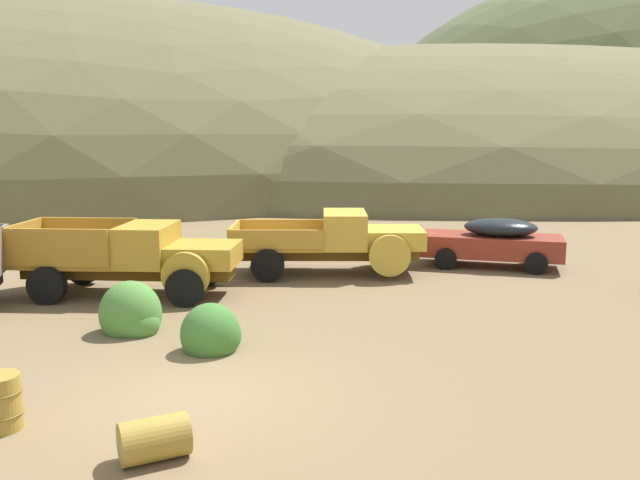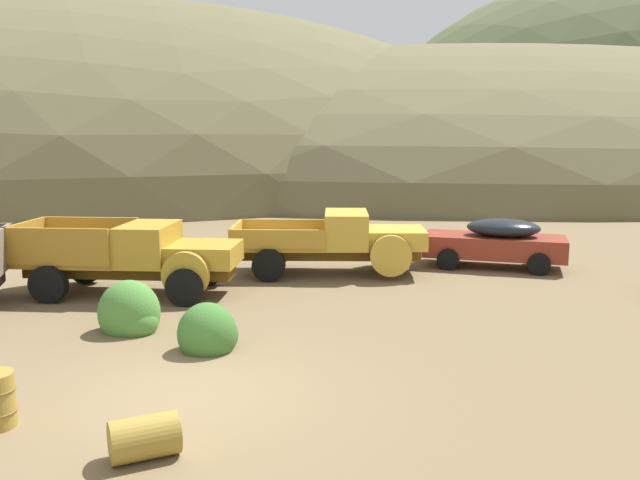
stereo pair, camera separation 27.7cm
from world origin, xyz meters
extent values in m
plane|color=brown|center=(0.00, 0.00, 0.00)|extent=(300.00, 300.00, 0.00)
ellipsoid|color=brown|center=(-15.32, 60.68, 0.00)|extent=(83.92, 83.71, 32.41)
ellipsoid|color=brown|center=(20.94, 62.69, 0.00)|extent=(117.37, 86.19, 25.19)
cube|color=#746354|center=(-5.47, 6.03, 1.43)|extent=(0.53, 2.12, 0.95)
cube|color=#593D12|center=(-2.56, 6.89, 0.66)|extent=(5.58, 1.70, 0.36)
cube|color=#B28928|center=(-0.55, 6.62, 1.11)|extent=(1.95, 1.94, 0.55)
cube|color=#B7B2A8|center=(0.25, 6.51, 1.09)|extent=(0.24, 1.19, 0.44)
cylinder|color=#B28928|center=(-0.91, 5.64, 0.76)|extent=(1.21, 0.34, 1.20)
cylinder|color=#B28928|center=(-0.64, 7.67, 0.76)|extent=(1.21, 0.34, 1.20)
cube|color=#B28928|center=(-2.04, 6.82, 1.36)|extent=(1.53, 2.14, 1.05)
cube|color=black|center=(-1.47, 6.75, 1.57)|extent=(0.27, 1.68, 0.59)
cube|color=#A47826|center=(-4.05, 7.09, 0.90)|extent=(3.03, 2.42, 0.12)
cube|color=#A47826|center=(-4.18, 6.07, 1.43)|extent=(2.76, 0.47, 0.95)
cube|color=#A47826|center=(-3.91, 8.12, 1.43)|extent=(2.76, 0.47, 0.95)
cube|color=#A47826|center=(-5.36, 7.27, 1.43)|extent=(0.38, 2.07, 0.95)
cylinder|color=black|center=(-0.92, 5.58, 0.48)|extent=(0.99, 0.41, 0.96)
cylinder|color=black|center=(-0.63, 7.72, 0.48)|extent=(0.99, 0.41, 0.96)
cylinder|color=black|center=(-4.42, 6.05, 0.48)|extent=(0.99, 0.41, 0.96)
cylinder|color=black|center=(-4.13, 8.19, 0.48)|extent=(0.99, 0.41, 0.96)
cube|color=brown|center=(2.89, 9.12, 0.66)|extent=(5.53, 1.43, 0.36)
cube|color=gold|center=(4.90, 8.98, 1.11)|extent=(1.86, 1.96, 0.55)
cube|color=#B7B2A8|center=(5.70, 8.92, 1.09)|extent=(0.17, 1.27, 0.44)
cylinder|color=gold|center=(4.59, 7.90, 0.76)|extent=(1.21, 0.27, 1.20)
cylinder|color=gold|center=(4.74, 10.08, 0.76)|extent=(1.21, 0.27, 1.20)
cube|color=gold|center=(3.40, 9.08, 1.36)|extent=(1.42, 2.20, 1.05)
cube|color=black|center=(3.97, 9.04, 1.57)|extent=(0.18, 1.79, 0.59)
cube|color=#B5882D|center=(1.39, 9.23, 0.90)|extent=(2.92, 2.40, 0.12)
cube|color=#B5882D|center=(1.31, 8.13, 1.23)|extent=(2.76, 0.30, 0.55)
cube|color=#B5882D|center=(1.47, 10.33, 1.23)|extent=(2.76, 0.30, 0.55)
cube|color=#B5882D|center=(0.07, 9.33, 1.23)|extent=(0.26, 2.21, 0.55)
cylinder|color=black|center=(4.75, 10.14, 0.48)|extent=(0.98, 0.35, 0.96)
cylinder|color=black|center=(1.08, 8.10, 0.48)|extent=(0.98, 0.35, 0.96)
cylinder|color=black|center=(1.25, 10.39, 0.48)|extent=(0.98, 0.35, 0.96)
cube|color=maroon|center=(8.19, 9.77, 0.68)|extent=(4.67, 3.05, 0.68)
ellipsoid|color=black|center=(8.43, 9.68, 1.28)|extent=(2.63, 2.16, 0.57)
ellipsoid|color=maroon|center=(6.34, 10.42, 0.75)|extent=(1.36, 1.60, 0.61)
cylinder|color=black|center=(7.20, 11.02, 0.34)|extent=(0.71, 0.41, 0.68)
cylinder|color=black|center=(6.63, 9.42, 0.34)|extent=(0.71, 0.41, 0.68)
cylinder|color=black|center=(9.74, 10.12, 0.34)|extent=(0.71, 0.41, 0.68)
cylinder|color=black|center=(9.18, 8.52, 0.34)|extent=(0.71, 0.41, 0.68)
cylinder|color=olive|center=(-0.30, -2.08, 0.29)|extent=(1.05, 0.87, 0.58)
ellipsoid|color=#3D702D|center=(0.02, 2.22, 0.34)|extent=(1.18, 1.06, 1.25)
ellipsoid|color=#3D702D|center=(0.09, 2.55, 0.26)|extent=(0.91, 0.82, 0.93)
ellipsoid|color=#3D702D|center=(0.09, 2.44, 0.25)|extent=(1.06, 0.95, 0.91)
ellipsoid|color=#4C8438|center=(-1.68, 3.47, 0.23)|extent=(0.99, 0.89, 0.85)
ellipsoid|color=#4C8438|center=(-1.86, 3.69, 0.31)|extent=(1.08, 0.97, 1.14)
ellipsoid|color=#4C8438|center=(-1.83, 3.61, 0.40)|extent=(1.34, 1.20, 1.45)
camera|label=1|loc=(1.35, -10.27, 4.33)|focal=36.58mm
camera|label=2|loc=(1.62, -10.29, 4.33)|focal=36.58mm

